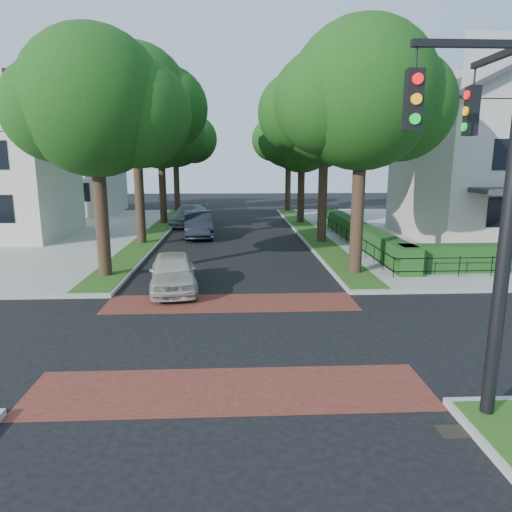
# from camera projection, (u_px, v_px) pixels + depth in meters

# --- Properties ---
(ground) EXTENTS (120.00, 120.00, 0.00)m
(ground) POSITION_uv_depth(u_px,v_px,m) (231.00, 336.00, 13.33)
(ground) COLOR black
(ground) RESTS_ON ground
(sidewalk_ne) EXTENTS (30.00, 30.00, 0.15)m
(sidewalk_ne) POSITION_uv_depth(u_px,v_px,m) (503.00, 231.00, 32.80)
(sidewalk_ne) COLOR gray
(sidewalk_ne) RESTS_ON ground
(crosswalk_far) EXTENTS (9.00, 2.20, 0.01)m
(crosswalk_far) POSITION_uv_depth(u_px,v_px,m) (231.00, 303.00, 16.46)
(crosswalk_far) COLOR maroon
(crosswalk_far) RESTS_ON ground
(crosswalk_near) EXTENTS (9.00, 2.20, 0.01)m
(crosswalk_near) POSITION_uv_depth(u_px,v_px,m) (230.00, 390.00, 10.20)
(crosswalk_near) COLOR maroon
(crosswalk_near) RESTS_ON ground
(storm_drain) EXTENTS (0.65, 0.45, 0.01)m
(storm_drain) POSITION_uv_depth(u_px,v_px,m) (456.00, 431.00, 8.64)
(storm_drain) COLOR black
(storm_drain) RESTS_ON ground
(grass_strip_ne) EXTENTS (1.60, 29.80, 0.02)m
(grass_strip_ne) POSITION_uv_depth(u_px,v_px,m) (309.00, 231.00, 32.22)
(grass_strip_ne) COLOR #234614
(grass_strip_ne) RESTS_ON sidewalk_ne
(grass_strip_nw) EXTENTS (1.60, 29.80, 0.02)m
(grass_strip_nw) POSITION_uv_depth(u_px,v_px,m) (155.00, 232.00, 31.72)
(grass_strip_nw) COLOR #234614
(grass_strip_nw) RESTS_ON sidewalk_nw
(tree_right_near) EXTENTS (7.75, 6.67, 10.66)m
(tree_right_near) POSITION_uv_depth(u_px,v_px,m) (364.00, 98.00, 19.10)
(tree_right_near) COLOR black
(tree_right_near) RESTS_ON sidewalk_ne
(tree_right_mid) EXTENTS (8.25, 7.09, 11.22)m
(tree_right_mid) POSITION_uv_depth(u_px,v_px,m) (326.00, 110.00, 26.87)
(tree_right_mid) COLOR black
(tree_right_mid) RESTS_ON sidewalk_ne
(tree_right_far) EXTENTS (7.25, 6.23, 9.74)m
(tree_right_far) POSITION_uv_depth(u_px,v_px,m) (303.00, 137.00, 35.86)
(tree_right_far) COLOR black
(tree_right_far) RESTS_ON sidewalk_ne
(tree_right_back) EXTENTS (7.50, 6.45, 10.20)m
(tree_right_back) POSITION_uv_depth(u_px,v_px,m) (289.00, 138.00, 44.59)
(tree_right_back) COLOR black
(tree_right_back) RESTS_ON sidewalk_ne
(tree_left_near) EXTENTS (7.50, 6.45, 10.20)m
(tree_left_near) POSITION_uv_depth(u_px,v_px,m) (98.00, 105.00, 18.66)
(tree_left_near) COLOR black
(tree_left_near) RESTS_ON sidewalk_nw
(tree_left_mid) EXTENTS (8.00, 6.88, 11.48)m
(tree_left_mid) POSITION_uv_depth(u_px,v_px,m) (137.00, 102.00, 26.27)
(tree_left_mid) COLOR black
(tree_left_mid) RESTS_ON sidewalk_nw
(tree_left_far) EXTENTS (7.00, 6.02, 9.86)m
(tree_left_far) POSITION_uv_depth(u_px,v_px,m) (162.00, 133.00, 35.30)
(tree_left_far) COLOR black
(tree_left_far) RESTS_ON sidewalk_nw
(tree_left_back) EXTENTS (7.75, 6.66, 10.44)m
(tree_left_back) POSITION_uv_depth(u_px,v_px,m) (176.00, 136.00, 44.05)
(tree_left_back) COLOR black
(tree_left_back) RESTS_ON sidewalk_nw
(hedge_main_road) EXTENTS (1.00, 18.00, 1.20)m
(hedge_main_road) POSITION_uv_depth(u_px,v_px,m) (357.00, 231.00, 28.20)
(hedge_main_road) COLOR #1A3A14
(hedge_main_road) RESTS_ON sidewalk_ne
(fence_main_road) EXTENTS (0.06, 18.00, 0.90)m
(fence_main_road) POSITION_uv_depth(u_px,v_px,m) (344.00, 234.00, 28.20)
(fence_main_road) COLOR black
(fence_main_road) RESTS_ON sidewalk_ne
(house_victorian) EXTENTS (13.00, 13.05, 12.48)m
(house_victorian) POSITION_uv_depth(u_px,v_px,m) (512.00, 145.00, 28.48)
(house_victorian) COLOR #BBB5A8
(house_victorian) RESTS_ON sidewalk_ne
(house_left_far) EXTENTS (10.00, 9.00, 10.14)m
(house_left_far) POSITION_uv_depth(u_px,v_px,m) (68.00, 161.00, 42.86)
(house_left_far) COLOR #BBB5A8
(house_left_far) RESTS_ON sidewalk_nw
(traffic_signal) EXTENTS (2.17, 2.00, 8.00)m
(traffic_signal) POSITION_uv_depth(u_px,v_px,m) (495.00, 179.00, 8.28)
(traffic_signal) COLOR black
(traffic_signal) RESTS_ON sidewalk_se
(parked_car_front) EXTENTS (2.36, 4.59, 1.49)m
(parked_car_front) POSITION_uv_depth(u_px,v_px,m) (173.00, 272.00, 17.96)
(parked_car_front) COLOR #B6B2A4
(parked_car_front) RESTS_ON ground
(parked_car_middle) EXTENTS (2.34, 5.35, 1.71)m
(parked_car_middle) POSITION_uv_depth(u_px,v_px,m) (198.00, 224.00, 30.57)
(parked_car_middle) COLOR black
(parked_car_middle) RESTS_ON ground
(parked_car_rear) EXTENTS (3.06, 5.75, 1.59)m
(parked_car_rear) POSITION_uv_depth(u_px,v_px,m) (189.00, 215.00, 36.19)
(parked_car_rear) COLOR gray
(parked_car_rear) RESTS_ON ground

